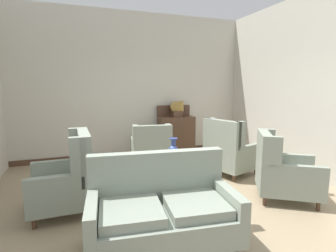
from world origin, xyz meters
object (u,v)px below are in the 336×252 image
object	(u,v)px
armchair_near_sideboard	(282,172)
sideboard	(176,133)
armchair_far_left	(67,179)
settee	(162,210)
gramophone	(180,106)
armchair_near_window	(151,149)
coffee_table	(176,168)
armchair_foreground_right	(229,152)
porcelain_vase	(173,152)

from	to	relation	value
armchair_near_sideboard	sideboard	world-z (taller)	sideboard
armchair_far_left	armchair_near_sideboard	size ratio (longest dim) A/B	0.98
settee	gramophone	distance (m)	3.80
armchair_near_window	armchair_far_left	distance (m)	2.09
settee	armchair_near_window	world-z (taller)	settee
coffee_table	settee	distance (m)	1.37
settee	armchair_foreground_right	bearing A→B (deg)	48.46
gramophone	armchair_foreground_right	bearing A→B (deg)	-76.86
coffee_table	armchair_far_left	xyz separation A→B (m)	(-1.58, -0.03, 0.03)
armchair_foreground_right	armchair_near_window	world-z (taller)	armchair_foreground_right
porcelain_vase	armchair_foreground_right	world-z (taller)	armchair_foreground_right
porcelain_vase	sideboard	bearing A→B (deg)	67.63
porcelain_vase	settee	world-z (taller)	settee
porcelain_vase	armchair_far_left	size ratio (longest dim) A/B	0.35
armchair_near_window	gramophone	xyz separation A→B (m)	(0.95, 0.79, 0.81)
armchair_far_left	armchair_near_sideboard	world-z (taller)	armchair_far_left
coffee_table	armchair_far_left	distance (m)	1.58
porcelain_vase	armchair_far_left	bearing A→B (deg)	-177.54
armchair_near_window	coffee_table	bearing A→B (deg)	98.49
armchair_near_window	gramophone	bearing A→B (deg)	-132.64
settee	sideboard	xyz separation A→B (m)	(1.51, 3.46, 0.14)
settee	armchair_foreground_right	size ratio (longest dim) A/B	1.48
armchair_far_left	gramophone	size ratio (longest dim) A/B	1.99
coffee_table	sideboard	size ratio (longest dim) A/B	0.72
settee	gramophone	size ratio (longest dim) A/B	2.92
armchair_far_left	settee	bearing A→B (deg)	37.61
porcelain_vase	armchair_near_window	world-z (taller)	armchair_near_window
armchair_foreground_right	sideboard	xyz separation A→B (m)	(-0.43, 1.71, 0.09)
sideboard	armchair_near_window	bearing A→B (deg)	-135.55
armchair_foreground_right	gramophone	xyz separation A→B (m)	(-0.38, 1.62, 0.77)
coffee_table	armchair_near_sideboard	size ratio (longest dim) A/B	0.79
sideboard	gramophone	bearing A→B (deg)	-61.40
armchair_foreground_right	armchair_far_left	xyz separation A→B (m)	(-2.89, -0.56, 0.01)
armchair_far_left	coffee_table	bearing A→B (deg)	89.82
coffee_table	settee	bearing A→B (deg)	-117.34
gramophone	settee	bearing A→B (deg)	-114.84
armchair_foreground_right	armchair_near_sideboard	bearing A→B (deg)	167.53
armchair_near_sideboard	gramophone	xyz separation A→B (m)	(-0.51, 2.85, 0.79)
settee	sideboard	world-z (taller)	sideboard
sideboard	gramophone	size ratio (longest dim) A/B	2.22
armchair_foreground_right	sideboard	world-z (taller)	sideboard
armchair_near_window	porcelain_vase	bearing A→B (deg)	97.26
coffee_table	armchair_near_window	world-z (taller)	armchair_near_window
armchair_near_window	armchair_near_sideboard	bearing A→B (deg)	132.93
coffee_table	settee	world-z (taller)	settee
porcelain_vase	armchair_foreground_right	distance (m)	1.45
armchair_near_window	armchair_far_left	world-z (taller)	armchair_far_left
porcelain_vase	armchair_near_sideboard	xyz separation A→B (m)	(1.47, -0.74, -0.25)
coffee_table	gramophone	xyz separation A→B (m)	(0.93, 2.15, 0.80)
armchair_near_window	sideboard	world-z (taller)	sideboard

